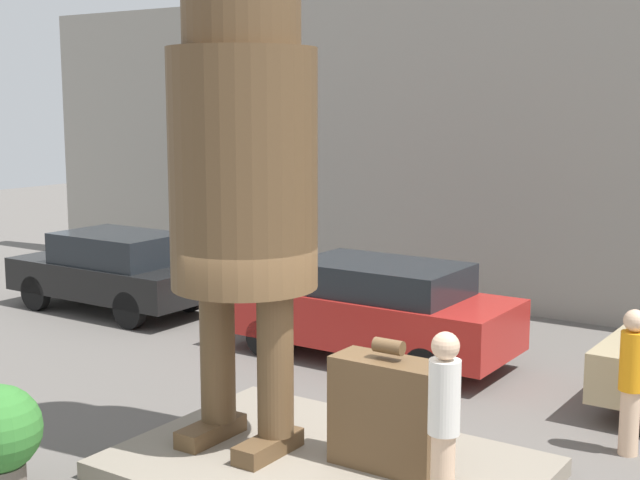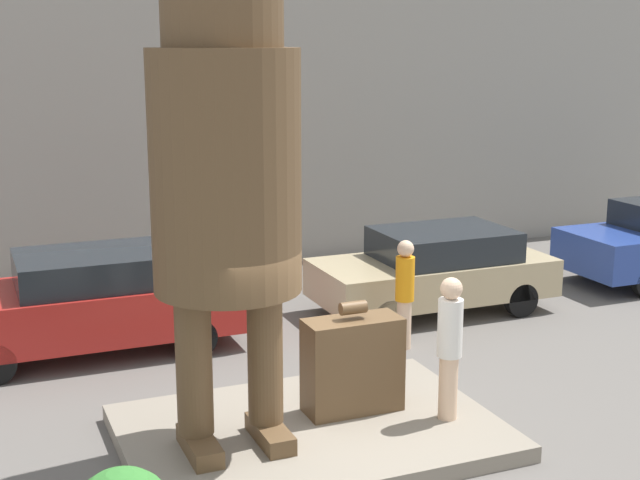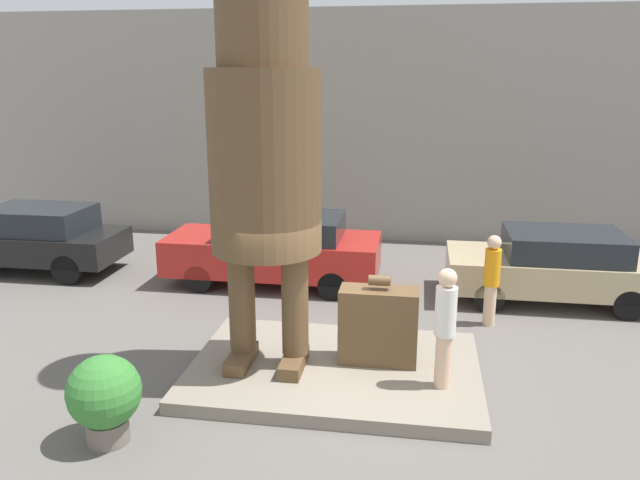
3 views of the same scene
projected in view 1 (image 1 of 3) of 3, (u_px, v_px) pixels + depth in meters
The scene contains 9 objects.
ground_plane at pixel (326, 477), 9.82m from camera, with size 60.00×60.00×0.00m, color #605B56.
pedestal at pixel (326, 469), 9.81m from camera, with size 4.47×3.12×0.20m.
building_backdrop at pixel (585, 153), 16.46m from camera, with size 28.00×0.60×6.30m.
statue_figure at pixel (243, 135), 9.71m from camera, with size 1.64×1.64×6.05m.
giant_suitcase at pixel (388, 413), 9.51m from camera, with size 1.21×0.53×1.42m.
tourist at pixel (444, 416), 8.36m from camera, with size 0.30×0.30×1.79m.
parked_car_black at pixel (114, 270), 17.42m from camera, with size 4.20×1.79×1.57m.
parked_car_red at pixel (371, 308), 14.20m from camera, with size 4.72×1.84×1.59m.
worker_hivis at pixel (632, 376), 10.31m from camera, with size 0.30×0.30×1.74m.
Camera 1 is at (5.13, -7.75, 4.12)m, focal length 50.00 mm.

